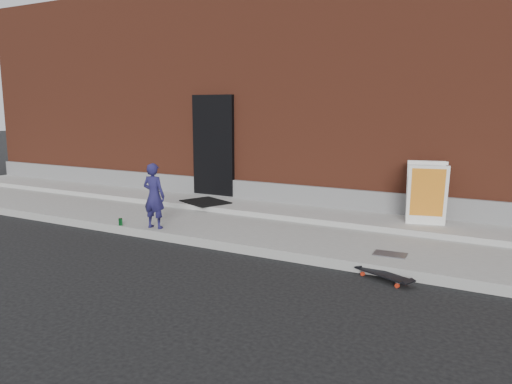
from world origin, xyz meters
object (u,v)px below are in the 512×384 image
Objects in this scene: child at (154,196)px; pizza_sign at (426,193)px; soda_can at (121,222)px; skateboard at (384,275)px.

pizza_sign is (4.19, 2.22, 0.07)m from child.
pizza_sign is at bearing 25.99° from soda_can.
skateboard is 0.77× the size of pizza_sign.
pizza_sign reaches higher than soda_can.
skateboard is 4.82m from soda_can.
soda_can is at bearing -154.01° from pizza_sign.
pizza_sign is at bearing -156.44° from child.
pizza_sign reaches higher than skateboard.
child is 4.20m from skateboard.
skateboard is at bearing -91.10° from pizza_sign.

